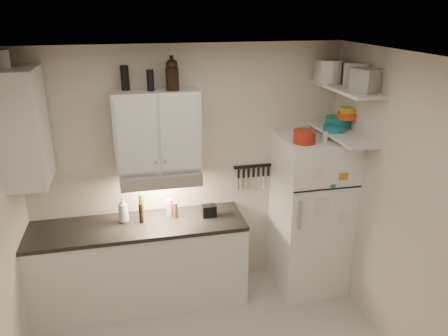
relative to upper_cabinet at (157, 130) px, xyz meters
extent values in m
cube|color=silver|center=(0.30, -1.33, 0.78)|extent=(3.20, 3.00, 0.02)
cube|color=beige|center=(0.30, 0.18, -0.53)|extent=(3.20, 0.02, 2.60)
cube|color=beige|center=(1.91, -1.33, -0.53)|extent=(0.02, 3.00, 2.60)
cube|color=silver|center=(-0.25, -0.14, -1.39)|extent=(2.10, 0.60, 0.88)
cube|color=black|center=(-0.25, -0.14, -0.93)|extent=(2.10, 0.62, 0.04)
cube|color=silver|center=(0.00, 0.00, 0.00)|extent=(0.80, 0.33, 0.75)
cube|color=silver|center=(-1.14, -0.14, 0.12)|extent=(0.33, 0.55, 1.00)
cube|color=silver|center=(0.00, -0.06, -0.44)|extent=(0.76, 0.46, 0.12)
cube|color=white|center=(1.55, -0.18, -0.98)|extent=(0.70, 0.68, 1.70)
cube|color=silver|center=(1.75, -0.31, 0.38)|extent=(0.30, 0.95, 0.03)
cube|color=silver|center=(1.75, -0.31, -0.07)|extent=(0.30, 0.95, 0.03)
cube|color=black|center=(1.00, 0.15, -0.51)|extent=(0.42, 0.02, 0.03)
cylinder|color=#9F2312|center=(1.36, -0.33, -0.06)|extent=(0.28, 0.28, 0.12)
cube|color=orange|center=(1.80, -0.40, -0.09)|extent=(0.21, 0.25, 0.07)
cylinder|color=silver|center=(1.58, -0.31, -0.08)|extent=(0.06, 0.06, 0.09)
cylinder|color=silver|center=(1.70, -0.03, 0.50)|extent=(0.37, 0.37, 0.22)
cube|color=#AAAAAD|center=(1.83, -0.32, 0.50)|extent=(0.29, 0.28, 0.22)
cube|color=#AAAAAD|center=(1.78, -0.59, 0.49)|extent=(0.27, 0.27, 0.21)
cylinder|color=#157677|center=(1.80, -0.12, 0.00)|extent=(0.26, 0.26, 0.10)
cylinder|color=#D94414|center=(1.85, -0.20, 0.08)|extent=(0.21, 0.21, 0.06)
cylinder|color=gold|center=(1.85, -0.20, 0.14)|extent=(0.16, 0.16, 0.05)
cylinder|color=#157677|center=(1.70, -0.25, -0.02)|extent=(0.26, 0.26, 0.05)
cylinder|color=black|center=(-0.04, -0.03, 0.47)|extent=(0.09, 0.09, 0.19)
cylinder|color=black|center=(-0.26, 0.06, 0.49)|extent=(0.09, 0.09, 0.22)
cylinder|color=silver|center=(-1.21, -0.12, 0.70)|extent=(0.15, 0.15, 0.15)
imported|color=silver|center=(-0.38, -0.05, -0.76)|extent=(0.14, 0.14, 0.30)
cylinder|color=brown|center=(0.13, -0.07, -0.83)|extent=(0.06, 0.06, 0.16)
cylinder|color=#475916|center=(-0.20, -0.01, -0.78)|extent=(0.06, 0.06, 0.26)
cylinder|color=black|center=(-0.21, -0.11, -0.80)|extent=(0.05, 0.05, 0.21)
cylinder|color=silver|center=(0.07, -0.02, -0.82)|extent=(0.07, 0.07, 0.18)
cylinder|color=#9F2312|center=(0.09, 0.01, -0.83)|extent=(0.08, 0.08, 0.15)
cube|color=black|center=(0.47, -0.12, -0.85)|extent=(0.14, 0.10, 0.12)
camera|label=1|loc=(-0.27, -4.03, 1.10)|focal=35.00mm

